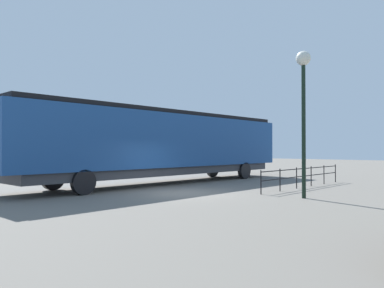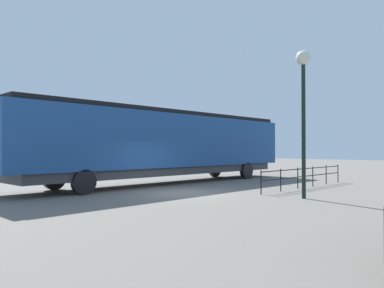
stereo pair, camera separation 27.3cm
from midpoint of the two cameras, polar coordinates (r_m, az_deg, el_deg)
ground_plane at (r=16.85m, az=-2.05°, el=-7.53°), size 120.00×120.00×0.00m
locomotive at (r=21.81m, az=-3.54°, el=0.13°), size 3.06×18.86×4.15m
lamp_post at (r=15.74m, az=16.29°, el=8.35°), size 0.59×0.59×5.94m
platform_fence at (r=20.07m, az=16.48°, el=-4.46°), size 0.05×8.31×1.06m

